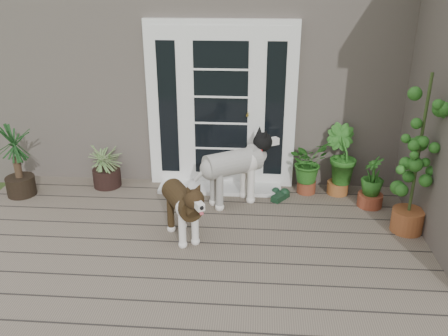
{
  "coord_description": "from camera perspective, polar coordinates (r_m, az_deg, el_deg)",
  "views": [
    {
      "loc": [
        0.27,
        -3.2,
        2.77
      ],
      "look_at": [
        -0.1,
        1.75,
        0.7
      ],
      "focal_mm": 37.56,
      "sensor_mm": 36.0,
      "label": 1
    }
  ],
  "objects": [
    {
      "name": "deck",
      "position": [
        4.51,
        -0.03,
        -14.27
      ],
      "size": [
        6.2,
        4.6,
        0.12
      ],
      "primitive_type": "cube",
      "color": "#6B5B4C",
      "rests_on": "ground"
    },
    {
      "name": "house_main",
      "position": [
        7.94,
        2.37,
        13.79
      ],
      "size": [
        7.4,
        4.0,
        3.1
      ],
      "primitive_type": "cube",
      "color": "#665E54",
      "rests_on": "ground"
    },
    {
      "name": "door_unit",
      "position": [
        6.02,
        -0.34,
        7.5
      ],
      "size": [
        1.9,
        0.14,
        2.15
      ],
      "primitive_type": "cube",
      "color": "white",
      "rests_on": "deck"
    },
    {
      "name": "door_step",
      "position": [
        6.2,
        -0.47,
        -2.4
      ],
      "size": [
        1.6,
        0.4,
        0.05
      ],
      "primitive_type": "cube",
      "color": "white",
      "rests_on": "deck"
    },
    {
      "name": "brindle_dog",
      "position": [
        4.99,
        -5.12,
        -5.11
      ],
      "size": [
        0.69,
        0.86,
        0.66
      ],
      "primitive_type": null,
      "rotation": [
        0.0,
        0.0,
        3.67
      ],
      "color": "#3D2B16",
      "rests_on": "deck"
    },
    {
      "name": "white_dog",
      "position": [
        5.69,
        1.07,
        -0.71
      ],
      "size": [
        1.02,
        0.85,
        0.79
      ],
      "primitive_type": null,
      "rotation": [
        0.0,
        0.0,
        -1.0
      ],
      "color": "silver",
      "rests_on": "deck"
    },
    {
      "name": "spider_plant",
      "position": [
        6.38,
        -14.22,
        0.55
      ],
      "size": [
        0.74,
        0.74,
        0.65
      ],
      "primitive_type": null,
      "rotation": [
        0.0,
        0.0,
        0.26
      ],
      "color": "#96B670",
      "rests_on": "deck"
    },
    {
      "name": "yucca",
      "position": [
        6.42,
        -23.97,
        0.98
      ],
      "size": [
        0.85,
        0.85,
        0.98
      ],
      "primitive_type": null,
      "rotation": [
        0.0,
        0.0,
        0.31
      ],
      "color": "black",
      "rests_on": "deck"
    },
    {
      "name": "herb_a",
      "position": [
        6.1,
        10.12,
        -0.2
      ],
      "size": [
        0.7,
        0.7,
        0.64
      ],
      "primitive_type": "imported",
      "rotation": [
        0.0,
        0.0,
        0.67
      ],
      "color": "#1A5D1E",
      "rests_on": "deck"
    },
    {
      "name": "herb_b",
      "position": [
        6.14,
        13.86,
        -0.1
      ],
      "size": [
        0.65,
        0.65,
        0.69
      ],
      "primitive_type": "imported",
      "rotation": [
        0.0,
        0.0,
        2.44
      ],
      "color": "#23661D",
      "rests_on": "deck"
    },
    {
      "name": "herb_c",
      "position": [
        5.95,
        17.51,
        -2.27
      ],
      "size": [
        0.33,
        0.33,
        0.5
      ],
      "primitive_type": "imported",
      "rotation": [
        0.0,
        0.0,
        4.67
      ],
      "color": "#1D5C1A",
      "rests_on": "deck"
    },
    {
      "name": "sapling",
      "position": [
        5.26,
        22.59,
        1.57
      ],
      "size": [
        0.54,
        0.54,
        1.82
      ],
      "primitive_type": null,
      "rotation": [
        0.0,
        0.0,
        0.02
      ],
      "color": "#225317",
      "rests_on": "deck"
    },
    {
      "name": "clog_left",
      "position": [
        6.04,
        6.66,
        -3.15
      ],
      "size": [
        0.22,
        0.28,
        0.08
      ],
      "primitive_type": null,
      "rotation": [
        0.0,
        0.0,
        0.46
      ],
      "color": "black",
      "rests_on": "deck"
    },
    {
      "name": "clog_right",
      "position": [
        5.96,
        6.87,
        -3.39
      ],
      "size": [
        0.31,
        0.35,
        0.1
      ],
      "primitive_type": null,
      "rotation": [
        0.0,
        0.0,
        -0.62
      ],
      "color": "#13311C",
      "rests_on": "deck"
    }
  ]
}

